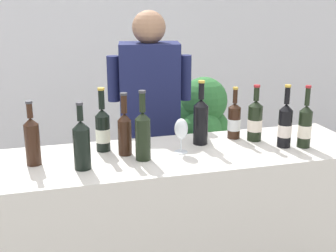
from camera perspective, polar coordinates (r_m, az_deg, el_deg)
The scene contains 15 objects.
wall_back at distance 4.73m, azimuth -10.70°, elevation 11.34°, with size 8.00×0.10×2.80m, color white.
counter at distance 2.49m, azimuth -4.16°, elevation -14.90°, with size 2.51×0.59×1.01m, color beige.
wine_bottle_0 at distance 2.27m, azimuth -5.61°, elevation -0.67°, with size 0.07×0.07×0.33m.
wine_bottle_1 at distance 2.19m, azimuth -3.26°, elevation -1.01°, with size 0.08×0.08×0.35m.
wine_bottle_2 at distance 2.22m, azimuth -17.10°, elevation -1.71°, with size 0.07×0.07×0.32m.
wine_bottle_3 at distance 2.34m, azimuth -8.42°, elevation -0.41°, with size 0.08×0.08×0.34m.
wine_bottle_4 at distance 2.46m, azimuth 14.84°, elevation 0.12°, with size 0.07×0.07×0.34m.
wine_bottle_5 at distance 2.53m, azimuth 11.15°, elevation 0.71°, with size 0.08×0.08×0.32m.
wine_bottle_6 at distance 2.11m, azimuth -11.07°, elevation -2.22°, with size 0.08×0.08×0.32m.
wine_bottle_7 at distance 2.43m, azimuth 4.24°, elevation 0.79°, with size 0.08×0.08×0.36m.
wine_bottle_8 at distance 2.49m, azimuth 17.23°, elevation 0.01°, with size 0.07×0.07×0.34m.
wine_bottle_9 at distance 2.56m, azimuth 8.53°, elevation 0.71°, with size 0.07×0.07×0.30m.
wine_glass at distance 2.29m, azimuth 1.73°, elevation -0.56°, with size 0.07×0.07×0.18m.
person_server at distance 2.96m, azimuth -2.30°, elevation -2.34°, with size 0.53×0.31×1.72m.
potted_shrub at distance 3.41m, azimuth 4.73°, elevation -2.08°, with size 0.47×0.54×1.22m.
Camera 1 is at (-0.39, -2.09, 1.80)m, focal length 47.29 mm.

